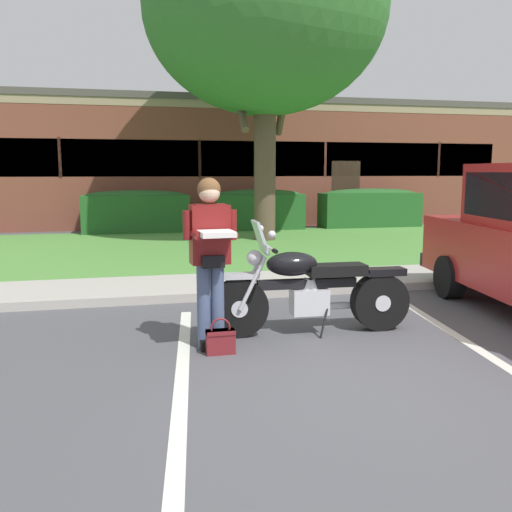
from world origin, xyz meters
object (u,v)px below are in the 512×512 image
(handbag, at_px, (221,339))
(hedge_center_left, at_px, (259,209))
(hedge_left, at_px, (136,211))
(brick_building, at_px, (185,163))
(hedge_center_right, at_px, (370,207))
(shade_tree, at_px, (265,10))
(motorcycle, at_px, (318,289))
(rider_person, at_px, (210,249))

(handbag, distance_m, hedge_center_left, 11.34)
(hedge_left, xyz_separation_m, hedge_center_left, (3.56, 0.00, 0.00))
(brick_building, bearing_deg, hedge_center_left, -73.75)
(hedge_center_left, height_order, hedge_center_right, same)
(handbag, xyz_separation_m, shade_tree, (2.53, 8.36, 5.41))
(hedge_left, height_order, hedge_center_left, same)
(shade_tree, bearing_deg, hedge_center_left, 79.97)
(hedge_left, bearing_deg, motorcycle, -80.55)
(rider_person, distance_m, hedge_left, 10.74)
(hedge_center_left, height_order, brick_building, brick_building)
(rider_person, bearing_deg, hedge_center_right, 58.35)
(rider_person, relative_size, hedge_center_left, 0.65)
(hedge_center_left, distance_m, brick_building, 5.80)
(hedge_center_left, bearing_deg, hedge_left, 180.00)
(motorcycle, xyz_separation_m, handbag, (-1.16, -0.47, -0.34))
(shade_tree, distance_m, hedge_center_right, 6.84)
(hedge_center_left, bearing_deg, hedge_center_right, 0.00)
(rider_person, xyz_separation_m, hedge_left, (-0.52, 10.72, -0.36))
(handbag, height_order, shade_tree, shade_tree)
(rider_person, distance_m, hedge_center_left, 11.15)
(motorcycle, height_order, handbag, motorcycle)
(hedge_center_left, bearing_deg, rider_person, -105.85)
(handbag, height_order, hedge_center_right, hedge_center_right)
(hedge_center_left, distance_m, hedge_center_right, 3.56)
(motorcycle, xyz_separation_m, hedge_center_left, (1.82, 10.46, 0.16))
(handbag, relative_size, hedge_left, 0.12)
(handbag, relative_size, hedge_center_left, 0.14)
(motorcycle, distance_m, hedge_center_left, 10.62)
(hedge_center_right, bearing_deg, hedge_left, 180.00)
(brick_building, bearing_deg, motorcycle, -90.90)
(motorcycle, relative_size, rider_person, 1.32)
(shade_tree, distance_m, hedge_left, 6.35)
(handbag, xyz_separation_m, hedge_left, (-0.58, 10.93, 0.51))
(shade_tree, xyz_separation_m, hedge_center_left, (0.45, 2.57, -4.90))
(hedge_left, bearing_deg, brick_building, 69.78)
(motorcycle, bearing_deg, hedge_center_left, 80.10)
(hedge_center_right, bearing_deg, handbag, -120.94)
(rider_person, bearing_deg, hedge_left, 92.77)
(rider_person, xyz_separation_m, brick_building, (1.47, 16.13, 1.06))
(motorcycle, xyz_separation_m, hedge_left, (-1.74, 10.46, 0.16))
(rider_person, distance_m, hedge_center_right, 12.60)
(motorcycle, distance_m, shade_tree, 9.48)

